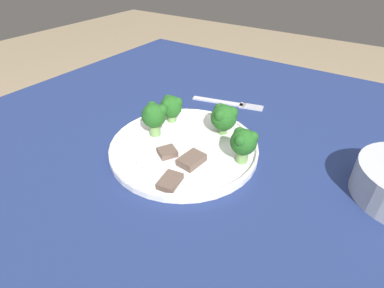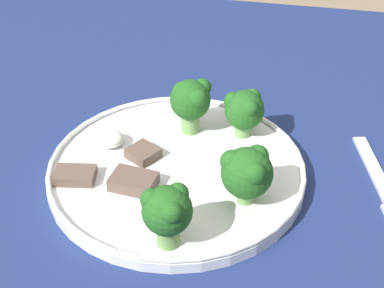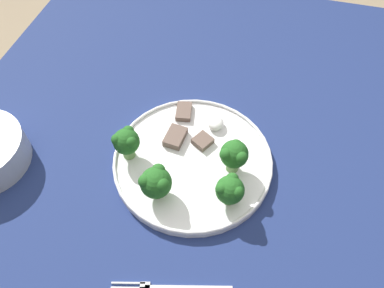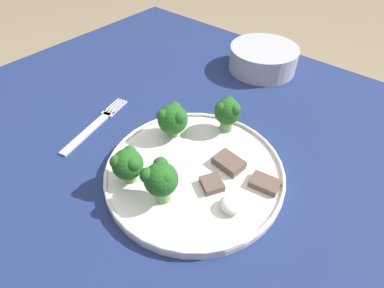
% 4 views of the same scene
% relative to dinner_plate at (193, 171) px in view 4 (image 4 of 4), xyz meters
% --- Properties ---
extents(table, '(1.16, 1.01, 0.77)m').
position_rel_dinner_plate_xyz_m(table, '(0.00, -0.02, -0.11)').
color(table, navy).
rests_on(table, ground_plane).
extents(dinner_plate, '(0.28, 0.28, 0.02)m').
position_rel_dinner_plate_xyz_m(dinner_plate, '(0.00, 0.00, 0.00)').
color(dinner_plate, white).
rests_on(dinner_plate, table).
extents(fork, '(0.06, 0.18, 0.00)m').
position_rel_dinner_plate_xyz_m(fork, '(-0.22, -0.03, -0.01)').
color(fork, silver).
rests_on(fork, table).
extents(cream_bowl, '(0.16, 0.16, 0.05)m').
position_rel_dinner_plate_xyz_m(cream_bowl, '(-0.09, 0.36, 0.02)').
color(cream_bowl, '#B7BCC6').
rests_on(cream_bowl, table).
extents(broccoli_floret_near_rim_left, '(0.05, 0.05, 0.06)m').
position_rel_dinner_plate_xyz_m(broccoli_floret_near_rim_left, '(-0.06, -0.08, 0.04)').
color(broccoli_floret_near_rim_left, '#709E56').
rests_on(broccoli_floret_near_rim_left, dinner_plate).
extents(broccoli_floret_center_left, '(0.05, 0.05, 0.06)m').
position_rel_dinner_plate_xyz_m(broccoli_floret_center_left, '(-0.08, 0.04, 0.04)').
color(broccoli_floret_center_left, '#709E56').
rests_on(broccoli_floret_center_left, dinner_plate).
extents(broccoli_floret_back_left, '(0.05, 0.05, 0.07)m').
position_rel_dinner_plate_xyz_m(broccoli_floret_back_left, '(-0.00, -0.07, 0.05)').
color(broccoli_floret_back_left, '#709E56').
rests_on(broccoli_floret_back_left, dinner_plate).
extents(broccoli_floret_front_left, '(0.05, 0.05, 0.06)m').
position_rel_dinner_plate_xyz_m(broccoli_floret_front_left, '(-0.02, 0.11, 0.04)').
color(broccoli_floret_front_left, '#709E56').
rests_on(broccoli_floret_front_left, dinner_plate).
extents(meat_slice_front_slice, '(0.04, 0.04, 0.01)m').
position_rel_dinner_plate_xyz_m(meat_slice_front_slice, '(0.04, -0.01, 0.01)').
color(meat_slice_front_slice, brown).
rests_on(meat_slice_front_slice, dinner_plate).
extents(meat_slice_middle_slice, '(0.05, 0.03, 0.01)m').
position_rel_dinner_plate_xyz_m(meat_slice_middle_slice, '(0.10, 0.04, 0.01)').
color(meat_slice_middle_slice, brown).
rests_on(meat_slice_middle_slice, dinner_plate).
extents(meat_slice_rear_slice, '(0.05, 0.04, 0.01)m').
position_rel_dinner_plate_xyz_m(meat_slice_rear_slice, '(0.04, 0.04, 0.01)').
color(meat_slice_rear_slice, brown).
rests_on(meat_slice_rear_slice, dinner_plate).
extents(sauce_dollop, '(0.03, 0.03, 0.02)m').
position_rel_dinner_plate_xyz_m(sauce_dollop, '(0.09, -0.02, 0.01)').
color(sauce_dollop, white).
rests_on(sauce_dollop, dinner_plate).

